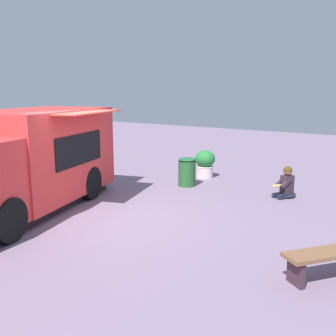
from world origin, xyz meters
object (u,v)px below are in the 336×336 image
Objects in this scene: plaza_bench at (330,258)px; trash_bin at (187,172)px; person_customer at (286,185)px; planter_flowering_near at (205,163)px; food_truck at (25,164)px.

trash_bin is at bearing 52.92° from plaza_bench.
person_customer is 0.94× the size of planter_flowering_near.
planter_flowering_near is 7.16m from plaza_bench.
trash_bin reaches higher than person_customer.
trash_bin is at bearing -173.90° from planter_flowering_near.
food_truck reaches higher than planter_flowering_near.
trash_bin is at bearing -22.49° from food_truck.
plaza_bench is at bearing -153.24° from person_customer.
person_customer is at bearing -81.23° from trash_bin.
food_truck is 6.77m from plaza_bench.
food_truck is 5.81m from planter_flowering_near.
food_truck is at bearing 163.72° from planter_flowering_near.
food_truck is at bearing 157.51° from trash_bin.
person_customer is 0.98× the size of trash_bin.
food_truck is 6.47× the size of planter_flowering_near.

